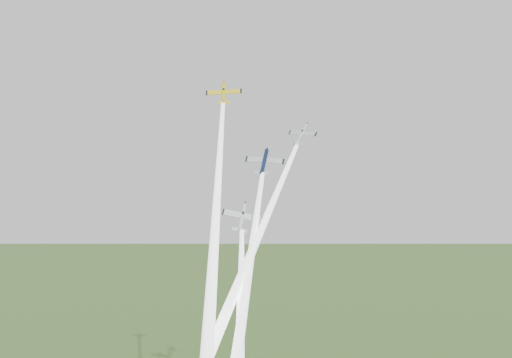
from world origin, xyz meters
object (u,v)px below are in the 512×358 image
Objects in this scene: plane_navy at (264,162)px; plane_silver_right at (301,134)px; plane_silver_low at (242,218)px; plane_yellow at (224,93)px.

plane_navy is 1.21× the size of plane_silver_right.
plane_navy is at bearing 52.69° from plane_silver_low.
plane_silver_low is (10.27, -13.79, -28.46)m from plane_yellow.
plane_silver_right is (19.92, -2.89, -10.49)m from plane_yellow.
plane_yellow is 0.97× the size of plane_silver_low.
plane_yellow is 21.69m from plane_navy.
plane_silver_low is at bearing -115.27° from plane_silver_right.
plane_silver_right is at bearing -27.52° from plane_yellow.
plane_navy is 10.21m from plane_silver_right.
plane_silver_low is at bearing -72.59° from plane_yellow.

